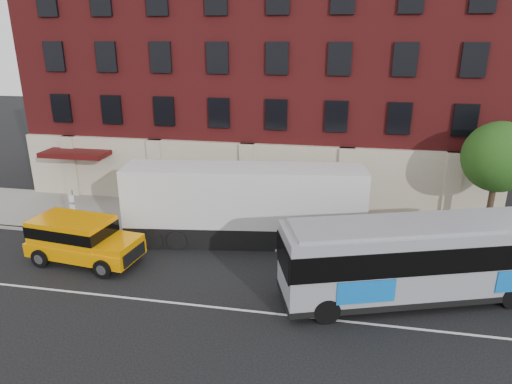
% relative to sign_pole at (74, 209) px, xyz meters
% --- Properties ---
extents(ground, '(120.00, 120.00, 0.00)m').
position_rel_sign_pole_xyz_m(ground, '(8.50, -6.15, -1.45)').
color(ground, black).
rests_on(ground, ground).
extents(sidewalk, '(60.00, 6.00, 0.15)m').
position_rel_sign_pole_xyz_m(sidewalk, '(8.50, 2.85, -1.38)').
color(sidewalk, gray).
rests_on(sidewalk, ground).
extents(kerb, '(60.00, 0.25, 0.15)m').
position_rel_sign_pole_xyz_m(kerb, '(8.50, -0.15, -1.38)').
color(kerb, gray).
rests_on(kerb, ground).
extents(lane_line, '(60.00, 0.12, 0.01)m').
position_rel_sign_pole_xyz_m(lane_line, '(8.50, -5.65, -1.45)').
color(lane_line, silver).
rests_on(lane_line, ground).
extents(building, '(30.00, 12.10, 15.00)m').
position_rel_sign_pole_xyz_m(building, '(8.49, 10.77, 6.13)').
color(building, maroon).
rests_on(building, sidewalk).
extents(sign_pole, '(0.30, 0.20, 2.50)m').
position_rel_sign_pole_xyz_m(sign_pole, '(0.00, 0.00, 0.00)').
color(sign_pole, gray).
rests_on(sign_pole, ground).
extents(street_tree, '(3.60, 3.60, 6.20)m').
position_rel_sign_pole_xyz_m(street_tree, '(22.04, 3.34, 2.96)').
color(street_tree, '#3A291D').
rests_on(street_tree, sidewalk).
extents(city_bus, '(12.68, 6.45, 3.42)m').
position_rel_sign_pole_xyz_m(city_bus, '(18.07, -3.23, 0.44)').
color(city_bus, gray).
rests_on(city_bus, ground).
extents(yellow_suv, '(5.77, 2.98, 2.16)m').
position_rel_sign_pole_xyz_m(yellow_suv, '(2.08, -2.95, -0.21)').
color(yellow_suv, '#F89200').
rests_on(yellow_suv, ground).
extents(shipping_container, '(12.47, 4.08, 4.08)m').
position_rel_sign_pole_xyz_m(shipping_container, '(9.36, 0.73, 0.57)').
color(shipping_container, black).
rests_on(shipping_container, ground).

